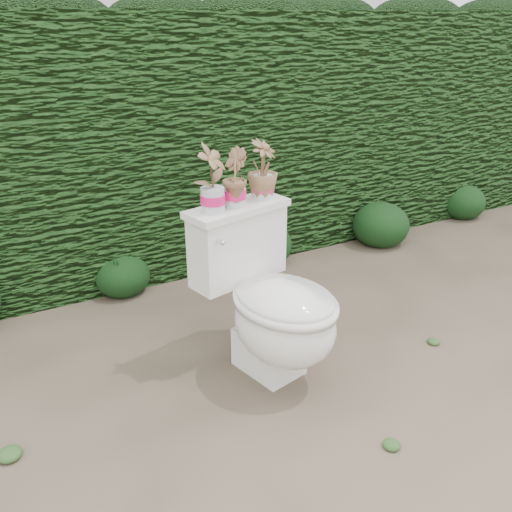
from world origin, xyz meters
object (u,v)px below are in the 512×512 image
potted_plant_center (234,179)px  potted_plant_right (263,171)px  toilet (272,305)px  potted_plant_left (212,180)px

potted_plant_center → potted_plant_right: size_ratio=0.95×
toilet → potted_plant_center: bearing=94.2°
potted_plant_left → potted_plant_center: 0.12m
potted_plant_center → potted_plant_right: (0.17, 0.04, 0.01)m
toilet → potted_plant_center: 0.60m
toilet → potted_plant_left: size_ratio=2.72×
potted_plant_left → potted_plant_center: potted_plant_left is taller
toilet → potted_plant_right: (0.10, 0.27, 0.55)m
toilet → potted_plant_right: potted_plant_right is taller
potted_plant_left → potted_plant_center: size_ratio=1.15×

